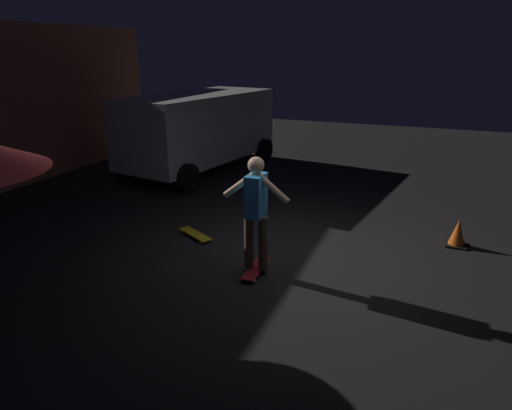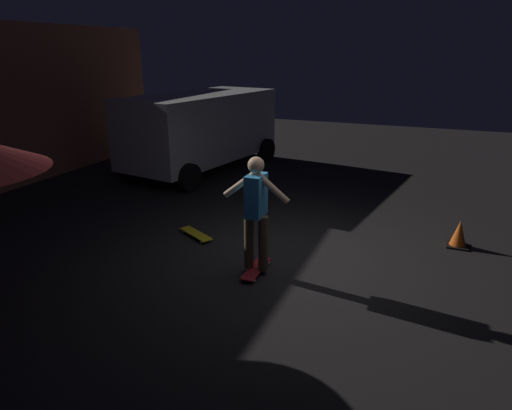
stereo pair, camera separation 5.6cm
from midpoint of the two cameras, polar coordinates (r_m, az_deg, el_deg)
ground_plane at (r=7.17m, az=4.72°, el=-6.64°), size 28.00×28.00×0.00m
parked_van at (r=12.21m, az=-7.36°, el=9.77°), size 4.85×2.84×2.03m
skateboard_ridden at (r=6.68m, az=-0.24°, el=-8.09°), size 0.79×0.24×0.07m
skateboard_spare at (r=7.94m, az=-7.92°, el=-3.69°), size 0.55×0.78×0.07m
skater at (r=6.30m, az=-0.26°, el=-0.11°), size 0.39×0.98×1.67m
traffic_cone at (r=8.19m, az=24.00°, el=-3.36°), size 0.34×0.34×0.46m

